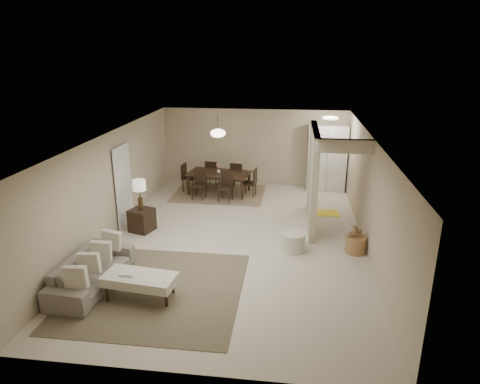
# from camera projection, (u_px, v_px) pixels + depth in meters

# --- Properties ---
(floor) EXTENTS (9.00, 9.00, 0.00)m
(floor) POSITION_uv_depth(u_px,v_px,m) (236.00, 240.00, 10.24)
(floor) COLOR beige
(floor) RESTS_ON ground
(ceiling) EXTENTS (9.00, 9.00, 0.00)m
(ceiling) POSITION_uv_depth(u_px,v_px,m) (236.00, 137.00, 9.44)
(ceiling) COLOR white
(ceiling) RESTS_ON back_wall
(back_wall) EXTENTS (6.00, 0.00, 6.00)m
(back_wall) POSITION_uv_depth(u_px,v_px,m) (254.00, 147.00, 14.07)
(back_wall) COLOR tan
(back_wall) RESTS_ON floor
(left_wall) EXTENTS (0.00, 9.00, 9.00)m
(left_wall) POSITION_uv_depth(u_px,v_px,m) (111.00, 185.00, 10.20)
(left_wall) COLOR tan
(left_wall) RESTS_ON floor
(right_wall) EXTENTS (0.00, 9.00, 9.00)m
(right_wall) POSITION_uv_depth(u_px,v_px,m) (369.00, 196.00, 9.48)
(right_wall) COLOR tan
(right_wall) RESTS_ON floor
(partition) EXTENTS (0.15, 2.50, 2.50)m
(partition) POSITION_uv_depth(u_px,v_px,m) (313.00, 177.00, 10.80)
(partition) COLOR tan
(partition) RESTS_ON floor
(doorway) EXTENTS (0.04, 0.90, 2.04)m
(doorway) POSITION_uv_depth(u_px,v_px,m) (123.00, 187.00, 10.83)
(doorway) COLOR black
(doorway) RESTS_ON floor
(pantry_cabinet) EXTENTS (1.20, 0.55, 2.10)m
(pantry_cabinet) POSITION_uv_depth(u_px,v_px,m) (327.00, 158.00, 13.53)
(pantry_cabinet) COLOR silver
(pantry_cabinet) RESTS_ON floor
(flush_light) EXTENTS (0.44, 0.44, 0.05)m
(flush_light) POSITION_uv_depth(u_px,v_px,m) (330.00, 118.00, 12.19)
(flush_light) COLOR white
(flush_light) RESTS_ON ceiling
(living_rug) EXTENTS (3.20, 3.20, 0.01)m
(living_rug) POSITION_uv_depth(u_px,v_px,m) (157.00, 290.00, 8.11)
(living_rug) COLOR brown
(living_rug) RESTS_ON floor
(sofa) EXTENTS (2.16, 0.96, 0.62)m
(sofa) POSITION_uv_depth(u_px,v_px,m) (92.00, 271.00, 8.17)
(sofa) COLOR gray
(sofa) RESTS_ON floor
(ottoman_bench) EXTENTS (1.37, 0.75, 0.47)m
(ottoman_bench) POSITION_uv_depth(u_px,v_px,m) (140.00, 280.00, 7.74)
(ottoman_bench) COLOR silver
(ottoman_bench) RESTS_ON living_rug
(side_table) EXTENTS (0.65, 0.65, 0.57)m
(side_table) POSITION_uv_depth(u_px,v_px,m) (142.00, 220.00, 10.66)
(side_table) COLOR black
(side_table) RESTS_ON floor
(table_lamp) EXTENTS (0.32, 0.32, 0.76)m
(table_lamp) POSITION_uv_depth(u_px,v_px,m) (139.00, 188.00, 10.39)
(table_lamp) COLOR #40321B
(table_lamp) RESTS_ON side_table
(round_pouf) EXTENTS (0.54, 0.54, 0.42)m
(round_pouf) POSITION_uv_depth(u_px,v_px,m) (293.00, 242.00, 9.62)
(round_pouf) COLOR silver
(round_pouf) RESTS_ON floor
(wicker_basket) EXTENTS (0.58, 0.58, 0.38)m
(wicker_basket) POSITION_uv_depth(u_px,v_px,m) (356.00, 245.00, 9.55)
(wicker_basket) COLOR #99653D
(wicker_basket) RESTS_ON floor
(dining_rug) EXTENTS (2.80, 2.10, 0.01)m
(dining_rug) POSITION_uv_depth(u_px,v_px,m) (219.00, 193.00, 13.49)
(dining_rug) COLOR #846D52
(dining_rug) RESTS_ON floor
(dining_table) EXTENTS (2.03, 1.32, 0.67)m
(dining_table) POSITION_uv_depth(u_px,v_px,m) (219.00, 183.00, 13.38)
(dining_table) COLOR black
(dining_table) RESTS_ON dining_rug
(dining_chairs) EXTENTS (2.40, 1.87, 0.88)m
(dining_chairs) POSITION_uv_depth(u_px,v_px,m) (219.00, 180.00, 13.35)
(dining_chairs) COLOR black
(dining_chairs) RESTS_ON dining_rug
(vase) EXTENTS (0.15, 0.15, 0.13)m
(vase) POSITION_uv_depth(u_px,v_px,m) (219.00, 171.00, 13.25)
(vase) COLOR silver
(vase) RESTS_ON dining_table
(yellow_mat) EXTENTS (0.90, 0.58, 0.01)m
(yellow_mat) POSITION_uv_depth(u_px,v_px,m) (323.00, 213.00, 11.88)
(yellow_mat) COLOR yellow
(yellow_mat) RESTS_ON floor
(pendant_light) EXTENTS (0.46, 0.46, 0.71)m
(pendant_light) POSITION_uv_depth(u_px,v_px,m) (218.00, 133.00, 12.87)
(pendant_light) COLOR #40321B
(pendant_light) RESTS_ON ceiling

